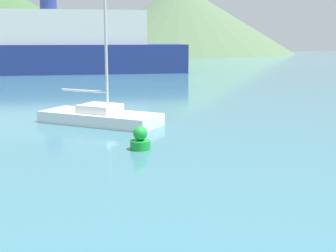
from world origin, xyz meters
The scene contains 5 objects.
sailboat_inner centered at (-2.44, 21.19, 0.37)m, with size 5.51×4.63×7.74m.
ferry_distant centered at (-7.51, 51.42, 2.79)m, with size 28.23×8.00×7.96m.
buoy_marker centered at (-1.10, 16.20, 0.32)m, with size 0.68×0.68×0.79m.
hill_west centered at (-22.04, 101.27, 6.98)m, with size 49.21×49.21×13.96m.
hill_central centered at (15.77, 106.90, 7.54)m, with size 50.47×50.47×15.08m.
Camera 1 is at (-2.34, 0.94, 3.72)m, focal length 50.00 mm.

